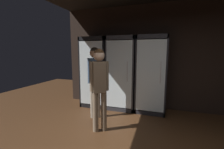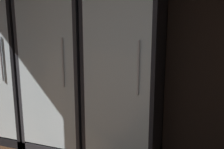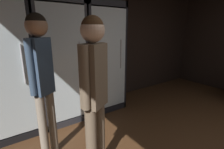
{
  "view_description": "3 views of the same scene",
  "coord_description": "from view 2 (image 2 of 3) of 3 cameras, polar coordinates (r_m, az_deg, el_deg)",
  "views": [
    {
      "loc": [
        -0.24,
        -1.22,
        1.55
      ],
      "look_at": [
        -1.45,
        2.45,
        0.97
      ],
      "focal_mm": 24.15,
      "sensor_mm": 36.0,
      "label": 1
    },
    {
      "loc": [
        0.34,
        0.09,
        1.53
      ],
      "look_at": [
        -0.62,
        2.69,
        0.92
      ],
      "focal_mm": 42.63,
      "sensor_mm": 36.0,
      "label": 2
    },
    {
      "loc": [
        -2.04,
        0.07,
        1.49
      ],
      "look_at": [
        -0.51,
        2.28,
        0.76
      ],
      "focal_mm": 26.56,
      "sensor_mm": 36.0,
      "label": 3
    }
  ],
  "objects": [
    {
      "name": "wall_back",
      "position": [
        2.96,
        13.81,
        9.51
      ],
      "size": [
        6.0,
        0.06,
        2.8
      ],
      "primitive_type": "cube",
      "color": "black",
      "rests_on": "ground"
    },
    {
      "name": "cooler_left",
      "position": [
        3.13,
        -10.62,
        1.61
      ],
      "size": [
        0.74,
        0.61,
        1.95
      ],
      "color": "#2B2B30",
      "rests_on": "ground"
    },
    {
      "name": "cooler_far_left",
      "position": [
        3.59,
        -21.36,
        2.28
      ],
      "size": [
        0.74,
        0.61,
        1.95
      ],
      "color": "black",
      "rests_on": "ground"
    },
    {
      "name": "cooler_center",
      "position": [
        2.82,
        3.06,
        0.77
      ],
      "size": [
        0.74,
        0.61,
        1.95
      ],
      "color": "black",
      "rests_on": "ground"
    }
  ]
}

